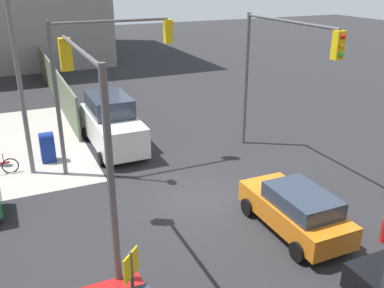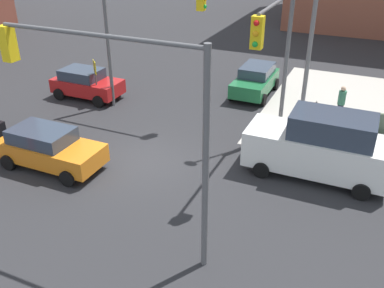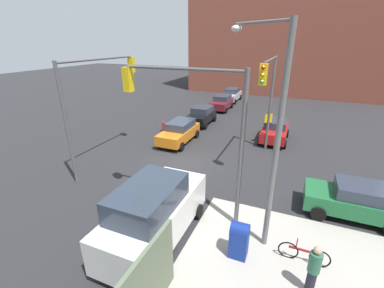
% 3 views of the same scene
% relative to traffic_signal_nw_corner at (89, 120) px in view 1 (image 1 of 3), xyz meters
% --- Properties ---
extents(ground_plane, '(120.00, 120.00, 0.00)m').
position_rel_traffic_signal_nw_corner_xyz_m(ground_plane, '(2.44, -4.50, -4.63)').
color(ground_plane, '#28282B').
extents(construction_fence, '(17.89, 0.12, 2.40)m').
position_rel_traffic_signal_nw_corner_xyz_m(construction_fence, '(19.38, -1.30, -3.43)').
color(construction_fence, '#607056').
rests_on(construction_fence, ground).
extents(traffic_signal_nw_corner, '(5.41, 0.36, 6.50)m').
position_rel_traffic_signal_nw_corner_xyz_m(traffic_signal_nw_corner, '(0.00, 0.00, 0.00)').
color(traffic_signal_nw_corner, '#59595B').
rests_on(traffic_signal_nw_corner, ground).
extents(traffic_signal_se_corner, '(6.36, 0.36, 6.50)m').
position_rel_traffic_signal_nw_corner_xyz_m(traffic_signal_se_corner, '(4.48, -9.00, 0.06)').
color(traffic_signal_se_corner, '#59595B').
rests_on(traffic_signal_se_corner, ground).
extents(traffic_signal_ne_corner, '(0.36, 5.30, 6.50)m').
position_rel_traffic_signal_nw_corner_xyz_m(traffic_signal_ne_corner, '(6.94, -2.01, -0.01)').
color(traffic_signal_ne_corner, '#59595B').
rests_on(traffic_signal_ne_corner, ground).
extents(street_lamp_corner, '(1.79, 2.22, 8.00)m').
position_rel_traffic_signal_nw_corner_xyz_m(street_lamp_corner, '(7.42, 1.00, 0.07)').
color(street_lamp_corner, slate).
rests_on(street_lamp_corner, ground).
extents(warning_sign_two_way, '(0.48, 0.48, 2.40)m').
position_rel_traffic_signal_nw_corner_xyz_m(warning_sign_two_way, '(-2.96, -0.11, -2.99)').
color(warning_sign_two_way, '#4C4C4C').
rests_on(warning_sign_two_way, ground).
extents(mailbox_blue, '(0.56, 0.64, 1.43)m').
position_rel_traffic_signal_nw_corner_xyz_m(mailbox_blue, '(8.64, 0.50, -3.86)').
color(mailbox_blue, navy).
rests_on(mailbox_blue, ground).
extents(hatchback_orange, '(4.30, 2.02, 1.62)m').
position_rel_traffic_signal_nw_corner_xyz_m(hatchback_orange, '(-0.85, -6.39, -3.78)').
color(hatchback_orange, orange).
rests_on(hatchback_orange, ground).
extents(van_white_delivery, '(5.40, 2.32, 2.62)m').
position_rel_traffic_signal_nw_corner_xyz_m(van_white_delivery, '(9.10, -2.70, -3.35)').
color(van_white_delivery, white).
rests_on(van_white_delivery, ground).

